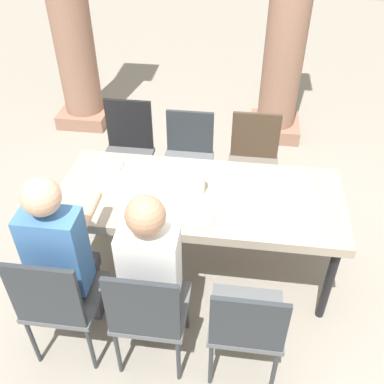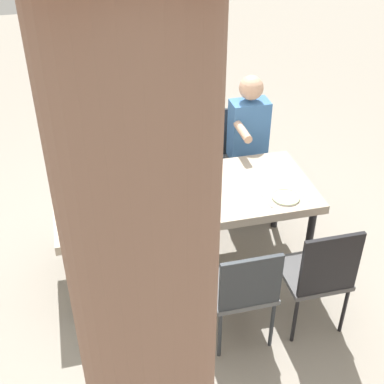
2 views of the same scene
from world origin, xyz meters
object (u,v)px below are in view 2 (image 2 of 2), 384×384
object	(u,v)px
chair_east_north	(160,303)
plate_0	(286,197)
chair_mid_north	(243,288)
diner_woman_green	(250,144)
chair_west_south	(243,152)
dining_table	(186,200)
plate_2	(93,224)
chair_mid_south	(186,160)
chair_east_south	(125,170)
plate_1	(178,174)
chair_west_north	(319,273)
diner_man_white	(191,154)
water_pitcher	(189,185)

from	to	relation	value
chair_east_north	plate_0	distance (m)	1.27
chair_mid_north	diner_woman_green	xyz separation A→B (m)	(-0.55, -1.51, 0.22)
chair_west_south	chair_east_north	distance (m)	2.04
dining_table	plate_2	size ratio (longest dim) A/B	9.64
chair_mid_south	chair_east_south	distance (m)	0.58
chair_mid_north	plate_0	world-z (taller)	chair_mid_north
plate_1	plate_2	size ratio (longest dim) A/B	1.18
chair_mid_north	chair_east_north	distance (m)	0.58
chair_west_south	chair_mid_south	size ratio (longest dim) A/B	1.03
dining_table	chair_east_south	xyz separation A→B (m)	(0.38, -0.84, -0.19)
chair_west_south	plate_1	distance (m)	0.99
chair_mid_north	plate_2	distance (m)	1.14
chair_mid_south	chair_west_north	bearing A→B (deg)	107.99
chair_west_north	diner_woman_green	size ratio (longest dim) A/B	0.70
chair_mid_north	plate_2	bearing A→B (deg)	-33.22
chair_east_north	diner_woman_green	size ratio (longest dim) A/B	0.66
chair_west_south	diner_woman_green	size ratio (longest dim) A/B	0.71
chair_west_north	chair_east_south	bearing A→B (deg)	-56.25
chair_west_north	diner_man_white	bearing A→B (deg)	-70.14
diner_woman_green	water_pitcher	xyz separation A→B (m)	(0.72, 0.68, 0.11)
chair_mid_south	diner_woman_green	world-z (taller)	diner_woman_green
chair_west_north	plate_0	world-z (taller)	chair_west_north
chair_west_south	diner_woman_green	bearing A→B (deg)	89.10
dining_table	plate_1	xyz separation A→B (m)	(0.01, -0.26, 0.07)
chair_west_north	chair_mid_south	distance (m)	1.78
chair_east_north	plate_0	bearing A→B (deg)	-151.58
diner_woman_green	plate_2	size ratio (longest dim) A/B	6.47
chair_west_north	plate_2	world-z (taller)	chair_west_north
chair_east_north	plate_1	size ratio (longest dim) A/B	3.64
dining_table	chair_east_north	xyz separation A→B (m)	(0.38, 0.84, -0.18)
chair_mid_south	diner_woman_green	bearing A→B (deg)	162.10
chair_east_south	plate_2	xyz separation A→B (m)	(0.35, 1.07, 0.26)
water_pitcher	plate_0	bearing A→B (deg)	161.01
chair_west_north	plate_1	xyz separation A→B (m)	(0.76, -1.11, 0.23)
chair_west_north	water_pitcher	world-z (taller)	chair_west_north
water_pitcher	chair_mid_south	bearing A→B (deg)	-101.57
dining_table	chair_west_south	xyz separation A→B (m)	(-0.75, -0.85, -0.15)
chair_west_north	chair_mid_north	world-z (taller)	chair_west_north
chair_mid_north	diner_woman_green	world-z (taller)	diner_woman_green
diner_man_white	plate_0	bearing A→B (deg)	119.38
chair_west_south	water_pitcher	size ratio (longest dim) A/B	5.69
dining_table	plate_2	distance (m)	0.77
chair_west_south	chair_west_north	bearing A→B (deg)	90.00
chair_west_south	chair_mid_south	bearing A→B (deg)	0.13
plate_1	chair_west_south	bearing A→B (deg)	-142.26
chair_west_south	diner_woman_green	xyz separation A→B (m)	(0.00, 0.18, 0.18)
chair_mid_north	plate_2	xyz separation A→B (m)	(0.93, -0.61, 0.26)
diner_woman_green	plate_2	bearing A→B (deg)	31.40
chair_west_north	plate_0	bearing A→B (deg)	-87.05
chair_east_north	chair_west_north	bearing A→B (deg)	179.79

